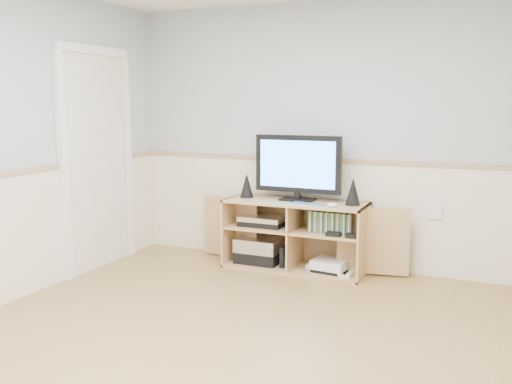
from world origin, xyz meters
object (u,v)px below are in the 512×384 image
(media_cabinet, at_px, (297,233))
(game_consoles, at_px, (329,266))
(monitor, at_px, (298,166))
(keyboard, at_px, (307,204))

(media_cabinet, distance_m, game_consoles, 0.44)
(monitor, bearing_deg, keyboard, -50.41)
(game_consoles, bearing_deg, monitor, 169.95)
(media_cabinet, height_order, monitor, monitor)
(monitor, relative_size, keyboard, 2.66)
(keyboard, bearing_deg, monitor, 139.83)
(monitor, xyz_separation_m, game_consoles, (0.34, -0.06, -0.91))
(keyboard, xyz_separation_m, game_consoles, (0.19, 0.13, -0.59))
(monitor, relative_size, game_consoles, 1.83)
(keyboard, height_order, game_consoles, keyboard)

